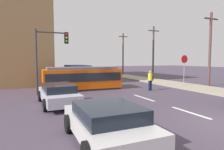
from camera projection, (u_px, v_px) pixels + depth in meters
The scene contains 16 objects.
ground_plane at pixel (118, 90), 16.58m from camera, with size 120.00×120.00×0.00m, color #473C4C.
sidewalk_curb_right at pixel (214, 90), 15.72m from camera, with size 3.20×36.00×0.14m, color #A09880.
lane_stripe_1 at pixel (190, 112), 9.31m from camera, with size 0.16×2.40×0.01m, color silver.
lane_stripe_2 at pixel (144, 98), 12.94m from camera, with size 0.16×2.40×0.01m, color silver.
lane_stripe_3 at pixel (91, 81), 23.38m from camera, with size 0.16×2.40×0.01m, color silver.
lane_stripe_4 at pixel (78, 77), 28.84m from camera, with size 0.16×2.40×0.01m, color silver.
streetcar_tram at pixel (82, 78), 16.73m from camera, with size 6.59×2.76×1.95m.
city_bus at pixel (77, 71), 25.46m from camera, with size 2.61×5.24×1.88m.
pedestrian_crossing at pixel (150, 79), 16.05m from camera, with size 0.50×0.36×1.67m.
parked_sedan_near at pixel (107, 122), 5.94m from camera, with size 2.15×4.03×1.19m.
parked_sedan_mid at pixel (58, 94), 10.99m from camera, with size 2.01×4.51×1.19m.
stop_sign at pixel (184, 64), 18.44m from camera, with size 0.76×0.07×2.88m.
traffic_light_mast at pixel (50, 49), 14.06m from camera, with size 2.36×0.33×4.76m.
utility_pole_near at pixel (210, 48), 18.71m from camera, with size 1.80×0.24×7.12m.
utility_pole_mid at pixel (153, 51), 27.21m from camera, with size 1.80×0.24×7.27m.
utility_pole_far at pixel (123, 53), 35.48m from camera, with size 1.80×0.24×7.46m.
Camera 1 is at (-7.21, -4.78, 2.53)m, focal length 30.84 mm.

